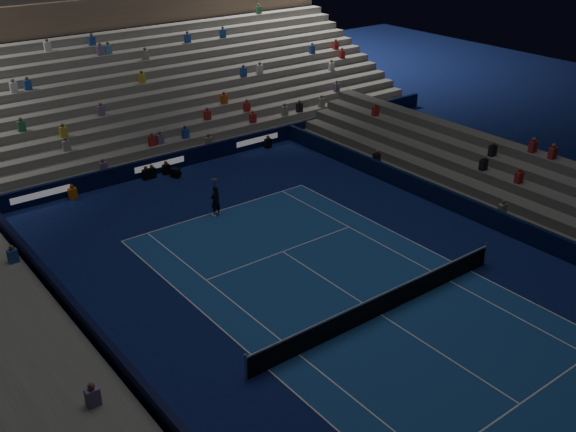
# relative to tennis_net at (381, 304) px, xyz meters

# --- Properties ---
(ground) EXTENTS (90.00, 90.00, 0.00)m
(ground) POSITION_rel_tennis_net_xyz_m (0.00, 0.00, -0.50)
(ground) COLOR #0D184F
(ground) RESTS_ON ground
(court_surface) EXTENTS (10.97, 23.77, 0.01)m
(court_surface) POSITION_rel_tennis_net_xyz_m (0.00, 0.00, -0.50)
(court_surface) COLOR #19478D
(court_surface) RESTS_ON ground
(sponsor_barrier_far) EXTENTS (44.00, 0.25, 1.00)m
(sponsor_barrier_far) POSITION_rel_tennis_net_xyz_m (0.00, 18.50, -0.00)
(sponsor_barrier_far) COLOR black
(sponsor_barrier_far) RESTS_ON ground
(sponsor_barrier_east) EXTENTS (0.25, 37.00, 1.00)m
(sponsor_barrier_east) POSITION_rel_tennis_net_xyz_m (9.70, 0.00, -0.00)
(sponsor_barrier_east) COLOR #081232
(sponsor_barrier_east) RESTS_ON ground
(sponsor_barrier_west) EXTENTS (0.25, 37.00, 1.00)m
(sponsor_barrier_west) POSITION_rel_tennis_net_xyz_m (-9.70, 0.00, -0.00)
(sponsor_barrier_west) COLOR black
(sponsor_barrier_west) RESTS_ON ground
(grandstand_main) EXTENTS (44.00, 15.20, 11.20)m
(grandstand_main) POSITION_rel_tennis_net_xyz_m (0.00, 27.90, 2.87)
(grandstand_main) COLOR slate
(grandstand_main) RESTS_ON ground
(grandstand_east) EXTENTS (5.00, 37.00, 2.50)m
(grandstand_east) POSITION_rel_tennis_net_xyz_m (13.17, 0.00, 0.41)
(grandstand_east) COLOR #5F5F5B
(grandstand_east) RESTS_ON ground
(tennis_net) EXTENTS (12.90, 0.10, 1.10)m
(tennis_net) POSITION_rel_tennis_net_xyz_m (0.00, 0.00, 0.00)
(tennis_net) COLOR #B2B2B7
(tennis_net) RESTS_ON ground
(tennis_player) EXTENTS (0.65, 0.48, 1.63)m
(tennis_player) POSITION_rel_tennis_net_xyz_m (-0.40, 11.54, 0.31)
(tennis_player) COLOR black
(tennis_player) RESTS_ON ground
(broadcast_camera) EXTENTS (0.55, 0.90, 0.52)m
(broadcast_camera) POSITION_rel_tennis_net_xyz_m (0.43, 17.28, -0.23)
(broadcast_camera) COLOR black
(broadcast_camera) RESTS_ON ground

